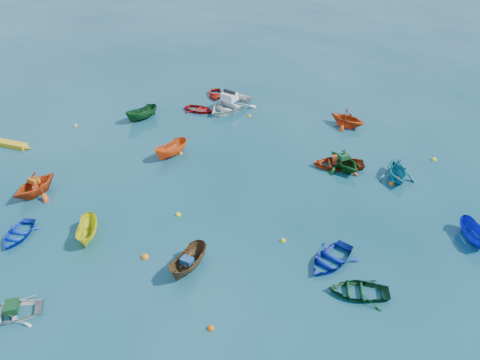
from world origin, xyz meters
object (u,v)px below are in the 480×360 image
(dinghy_white_near, at_px, (12,315))
(dinghy_blue_sw, at_px, (18,236))
(dinghy_blue_se, at_px, (330,262))
(kayak_yellow, at_px, (6,145))
(motorboat_white, at_px, (230,109))

(dinghy_white_near, bearing_deg, dinghy_blue_sw, -175.36)
(dinghy_blue_sw, distance_m, dinghy_blue_se, 16.70)
(dinghy_blue_sw, relative_size, kayak_yellow, 0.63)
(kayak_yellow, xyz_separation_m, motorboat_white, (13.37, 11.14, 0.00))
(kayak_yellow, distance_m, motorboat_white, 17.41)
(dinghy_white_near, bearing_deg, kayak_yellow, -170.96)
(dinghy_blue_se, distance_m, motorboat_white, 19.61)
(dinghy_white_near, relative_size, kayak_yellow, 0.65)
(dinghy_white_near, distance_m, dinghy_blue_se, 15.07)
(kayak_yellow, bearing_deg, dinghy_blue_sw, -135.22)
(dinghy_blue_sw, relative_size, dinghy_white_near, 0.96)
(dinghy_blue_se, bearing_deg, motorboat_white, 146.63)
(dinghy_white_near, height_order, kayak_yellow, dinghy_white_near)
(dinghy_blue_sw, height_order, dinghy_white_near, dinghy_white_near)
(dinghy_white_near, xyz_separation_m, kayak_yellow, (-11.50, 12.88, 0.00))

